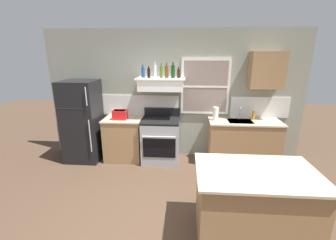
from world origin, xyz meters
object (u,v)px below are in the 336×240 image
object	(u,v)px
refrigerator	(83,121)
bottle_olive_oil_square	(161,72)
toaster	(120,115)
bottle_dark_green_wine	(173,71)
paper_towel_roll	(216,114)
bottle_balsamic_dark	(149,73)
bottle_clear_tall	(155,71)
kitchen_island	(253,205)
bottle_blue_liqueur	(143,72)
stove_range	(161,140)
bottle_amber_wine	(167,71)
bottle_brown_stout	(179,74)
dish_soap_bottle	(253,115)

from	to	relation	value
refrigerator	bottle_olive_oil_square	world-z (taller)	bottle_olive_oil_square
toaster	bottle_dark_green_wine	distance (m)	1.39
refrigerator	paper_towel_roll	xyz separation A→B (m)	(2.76, 0.06, 0.20)
bottle_balsamic_dark	refrigerator	bearing A→B (deg)	-176.91
bottle_clear_tall	bottle_olive_oil_square	bearing A→B (deg)	-1.41
bottle_balsamic_dark	bottle_dark_green_wine	bearing A→B (deg)	1.54
bottle_clear_tall	kitchen_island	distance (m)	2.94
bottle_dark_green_wine	kitchen_island	xyz separation A→B (m)	(1.09, -2.09, -1.42)
refrigerator	bottle_clear_tall	xyz separation A→B (m)	(1.53, 0.13, 1.03)
toaster	bottle_blue_liqueur	size ratio (longest dim) A/B	1.18
bottle_blue_liqueur	bottle_dark_green_wine	bearing A→B (deg)	-5.99
stove_range	bottle_clear_tall	xyz separation A→B (m)	(-0.12, 0.11, 1.41)
bottle_dark_green_wine	refrigerator	bearing A→B (deg)	-177.30
bottle_amber_wine	bottle_dark_green_wine	world-z (taller)	bottle_dark_green_wine
toaster	bottle_balsamic_dark	bearing A→B (deg)	7.89
bottle_clear_tall	bottle_brown_stout	xyz separation A→B (m)	(0.47, -0.04, -0.04)
bottle_amber_wine	toaster	bearing A→B (deg)	-171.97
bottle_brown_stout	bottle_balsamic_dark	bearing A→B (deg)	-179.09
bottle_clear_tall	bottle_amber_wine	world-z (taller)	bottle_clear_tall
bottle_brown_stout	dish_soap_bottle	bearing A→B (deg)	2.79
bottle_olive_oil_square	paper_towel_roll	xyz separation A→B (m)	(1.10, -0.07, -0.82)
bottle_olive_oil_square	bottle_amber_wine	distance (m)	0.11
bottle_blue_liqueur	bottle_balsamic_dark	distance (m)	0.15
stove_range	bottle_blue_liqueur	world-z (taller)	bottle_blue_liqueur
bottle_blue_liqueur	bottle_olive_oil_square	bearing A→B (deg)	-4.22
toaster	bottle_amber_wine	world-z (taller)	bottle_amber_wine
stove_range	bottle_clear_tall	size ratio (longest dim) A/B	3.51
bottle_amber_wine	bottle_dark_green_wine	distance (m)	0.13
stove_range	bottle_blue_liqueur	bearing A→B (deg)	160.14
bottle_dark_green_wine	toaster	bearing A→B (deg)	-174.89
paper_towel_roll	bottle_amber_wine	bearing A→B (deg)	176.16
dish_soap_bottle	kitchen_island	xyz separation A→B (m)	(-0.54, -2.16, -0.54)
bottle_brown_stout	toaster	bearing A→B (deg)	-175.53
toaster	refrigerator	bearing A→B (deg)	179.49
bottle_clear_tall	bottle_brown_stout	size ratio (longest dim) A/B	1.46
refrigerator	bottle_amber_wine	distance (m)	2.04
stove_range	dish_soap_bottle	size ratio (longest dim) A/B	6.06
bottle_blue_liqueur	bottle_dark_green_wine	world-z (taller)	bottle_dark_green_wine
bottle_blue_liqueur	bottle_brown_stout	xyz separation A→B (m)	(0.71, -0.07, -0.02)
bottle_dark_green_wine	dish_soap_bottle	world-z (taller)	bottle_dark_green_wine
dish_soap_bottle	bottle_olive_oil_square	bearing A→B (deg)	-178.93
stove_range	bottle_balsamic_dark	bearing A→B (deg)	166.93
bottle_dark_green_wine	paper_towel_roll	size ratio (longest dim) A/B	1.13
refrigerator	dish_soap_bottle	bearing A→B (deg)	2.60
bottle_blue_liqueur	bottle_brown_stout	bearing A→B (deg)	-5.33
toaster	bottle_amber_wine	distance (m)	1.29
refrigerator	bottle_amber_wine	size ratio (longest dim) A/B	5.72
dish_soap_bottle	toaster	bearing A→B (deg)	-176.47
bottle_dark_green_wine	kitchen_island	world-z (taller)	bottle_dark_green_wine
bottle_balsamic_dark	bottle_amber_wine	distance (m)	0.35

